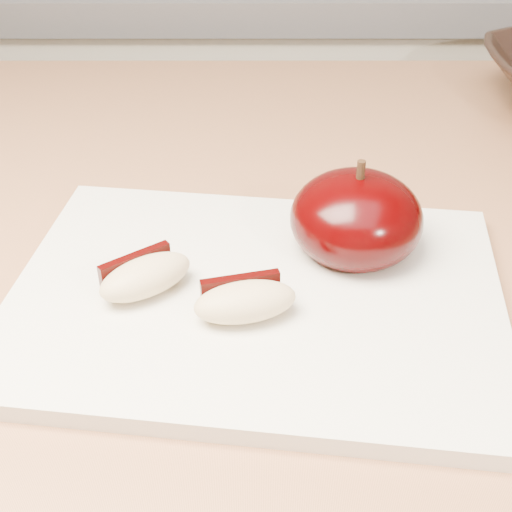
{
  "coord_description": "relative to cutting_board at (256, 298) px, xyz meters",
  "views": [
    {
      "loc": [
        0.0,
        0.08,
        1.17
      ],
      "look_at": [
        0.0,
        0.41,
        0.94
      ],
      "focal_mm": 50.0,
      "sensor_mm": 36.0,
      "label": 1
    }
  ],
  "objects": [
    {
      "name": "back_cabinet",
      "position": [
        -0.0,
        0.79,
        -0.44
      ],
      "size": [
        2.4,
        0.62,
        0.94
      ],
      "color": "silver",
      "rests_on": "ground"
    },
    {
      "name": "cutting_board",
      "position": [
        0.0,
        0.0,
        0.0
      ],
      "size": [
        0.31,
        0.25,
        0.01
      ],
      "primitive_type": "cube",
      "rotation": [
        0.0,
        0.0,
        -0.13
      ],
      "color": "silver",
      "rests_on": "island_counter"
    },
    {
      "name": "apple_half",
      "position": [
        0.06,
        0.05,
        0.03
      ],
      "size": [
        0.1,
        0.1,
        0.07
      ],
      "rotation": [
        0.0,
        0.0,
        0.26
      ],
      "color": "black",
      "rests_on": "cutting_board"
    },
    {
      "name": "apple_wedge_a",
      "position": [
        -0.07,
        0.0,
        0.02
      ],
      "size": [
        0.06,
        0.06,
        0.02
      ],
      "rotation": [
        0.0,
        0.0,
        0.63
      ],
      "color": "#CDB182",
      "rests_on": "cutting_board"
    },
    {
      "name": "apple_wedge_b",
      "position": [
        -0.01,
        -0.02,
        0.02
      ],
      "size": [
        0.06,
        0.04,
        0.02
      ],
      "rotation": [
        0.0,
        0.0,
        0.24
      ],
      "color": "#CDB182",
      "rests_on": "cutting_board"
    }
  ]
}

